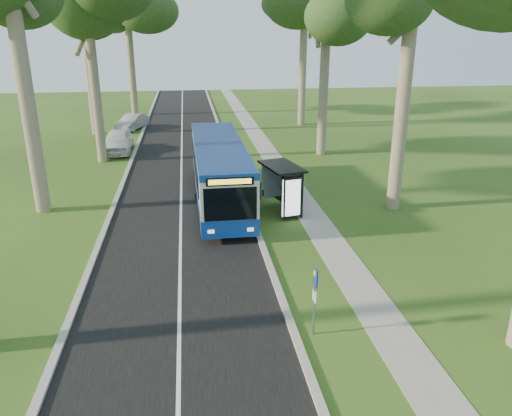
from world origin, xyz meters
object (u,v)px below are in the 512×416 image
at_px(litter_bin, 257,191).
at_px(car_white, 118,141).
at_px(bus_stop_sign, 315,293).
at_px(car_silver, 132,122).
at_px(bus_shelter, 286,182).
at_px(bus, 219,171).

bearing_deg(litter_bin, car_white, 126.13).
bearing_deg(bus_stop_sign, car_silver, 99.91).
relative_size(litter_bin, car_white, 0.18).
bearing_deg(bus_stop_sign, litter_bin, 85.52).
bearing_deg(bus_shelter, bus_stop_sign, -109.20).
xyz_separation_m(bus, car_white, (-6.84, 12.29, -0.81)).
distance_m(bus_stop_sign, litter_bin, 13.11).
relative_size(bus_stop_sign, litter_bin, 2.56).
xyz_separation_m(litter_bin, car_silver, (-8.66, 21.23, 0.25)).
relative_size(bus, bus_shelter, 3.89).
distance_m(bus, litter_bin, 2.38).
relative_size(bus, litter_bin, 13.67).
relative_size(bus_shelter, car_silver, 0.74).
height_order(car_white, car_silver, car_white).
bearing_deg(litter_bin, bus_stop_sign, -90.34).
height_order(bus_shelter, car_white, bus_shelter).
bearing_deg(bus_shelter, litter_bin, 99.65).
bearing_deg(car_white, car_silver, 87.81).
bearing_deg(bus_stop_sign, bus, 94.49).
xyz_separation_m(bus_shelter, car_white, (-9.96, 14.77, -0.87)).
xyz_separation_m(bus_stop_sign, litter_bin, (0.08, 13.07, -0.98)).
relative_size(bus, car_white, 2.45).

